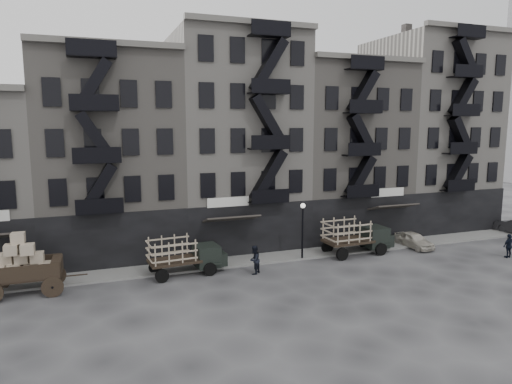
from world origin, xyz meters
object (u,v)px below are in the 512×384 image
object	(u,v)px
stake_truck_west	(185,253)
car_east	(414,240)
stake_truck_east	(357,234)
wagon	(21,260)
pedestrian_mid	(254,260)
policeman	(509,246)

from	to	relation	value
stake_truck_west	car_east	xyz separation A→B (m)	(18.88, 0.25, -0.84)
stake_truck_west	stake_truck_east	world-z (taller)	stake_truck_east
wagon	stake_truck_west	world-z (taller)	wagon
stake_truck_east	pedestrian_mid	world-z (taller)	stake_truck_east
car_east	pedestrian_mid	world-z (taller)	pedestrian_mid
policeman	pedestrian_mid	bearing A→B (deg)	-10.87
stake_truck_east	pedestrian_mid	bearing A→B (deg)	-171.31
car_east	policeman	distance (m)	6.81
stake_truck_east	policeman	world-z (taller)	stake_truck_east
stake_truck_east	policeman	size ratio (longest dim) A/B	3.11
pedestrian_mid	stake_truck_west	bearing A→B (deg)	-62.79
stake_truck_west	pedestrian_mid	xyz separation A→B (m)	(4.39, -1.49, -0.50)
car_east	policeman	size ratio (longest dim) A/B	2.03
car_east	pedestrian_mid	xyz separation A→B (m)	(-14.48, -1.74, 0.34)
wagon	pedestrian_mid	bearing A→B (deg)	-3.82
stake_truck_west	policeman	size ratio (longest dim) A/B	2.90
pedestrian_mid	policeman	distance (m)	19.55
stake_truck_east	pedestrian_mid	distance (m)	9.24
car_east	stake_truck_east	bearing A→B (deg)	177.69
pedestrian_mid	policeman	world-z (taller)	pedestrian_mid
stake_truck_west	stake_truck_east	size ratio (longest dim) A/B	0.93
wagon	stake_truck_east	bearing A→B (deg)	2.39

